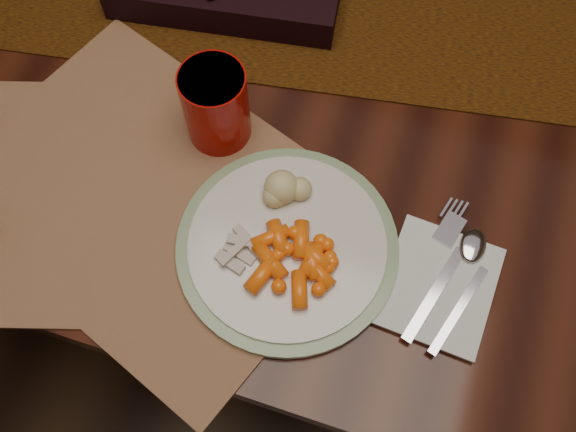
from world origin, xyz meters
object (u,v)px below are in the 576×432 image
(red_cup, at_px, (216,106))
(turkey_shreds, at_px, (231,248))
(baby_carrots, at_px, (294,264))
(dining_table, at_px, (349,181))
(dinner_plate, at_px, (287,246))
(placemat_main, at_px, (153,197))
(napkin, at_px, (439,285))
(mashed_potatoes, at_px, (289,192))

(red_cup, bearing_deg, turkey_shreds, -64.93)
(baby_carrots, bearing_deg, dining_table, 88.37)
(turkey_shreds, xyz_separation_m, red_cup, (-0.08, 0.17, 0.03))
(dinner_plate, xyz_separation_m, red_cup, (-0.14, 0.14, 0.05))
(placemat_main, distance_m, baby_carrots, 0.21)
(placemat_main, relative_size, red_cup, 4.20)
(dining_table, distance_m, napkin, 0.51)
(dinner_plate, height_order, baby_carrots, baby_carrots)
(napkin, bearing_deg, turkey_shreds, -166.94)
(dining_table, relative_size, napkin, 12.02)
(baby_carrots, bearing_deg, mashed_potatoes, 111.57)
(red_cup, bearing_deg, napkin, -20.94)
(baby_carrots, relative_size, mashed_potatoes, 1.35)
(dining_table, height_order, red_cup, red_cup)
(mashed_potatoes, bearing_deg, napkin, -13.40)
(napkin, bearing_deg, dining_table, 122.44)
(mashed_potatoes, distance_m, turkey_shreds, 0.10)
(mashed_potatoes, height_order, turkey_shreds, mashed_potatoes)
(placemat_main, relative_size, napkin, 3.27)
(dining_table, relative_size, turkey_shreds, 23.32)
(turkey_shreds, relative_size, napkin, 0.52)
(placemat_main, bearing_deg, dinner_plate, 16.45)
(mashed_potatoes, height_order, napkin, mashed_potatoes)
(dinner_plate, height_order, napkin, dinner_plate)
(dining_table, bearing_deg, red_cup, -133.09)
(dining_table, bearing_deg, napkin, -61.75)
(dinner_plate, relative_size, red_cup, 2.37)
(red_cup, bearing_deg, dinner_plate, -44.28)
(placemat_main, bearing_deg, dining_table, 75.20)
(dinner_plate, bearing_deg, mashed_potatoes, 105.50)
(dinner_plate, distance_m, baby_carrots, 0.03)
(baby_carrots, xyz_separation_m, red_cup, (-0.16, 0.16, 0.03))
(placemat_main, xyz_separation_m, baby_carrots, (0.21, -0.04, 0.03))
(placemat_main, xyz_separation_m, turkey_shreds, (0.13, -0.04, 0.03))
(dinner_plate, height_order, mashed_potatoes, mashed_potatoes)
(napkin, bearing_deg, baby_carrots, -164.19)
(turkey_shreds, distance_m, napkin, 0.26)
(mashed_potatoes, height_order, red_cup, red_cup)
(dining_table, bearing_deg, placemat_main, -125.67)
(placemat_main, distance_m, napkin, 0.38)
(dining_table, distance_m, baby_carrots, 0.53)
(napkin, bearing_deg, placemat_main, -176.49)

